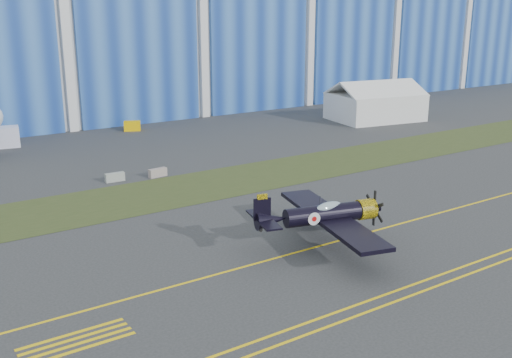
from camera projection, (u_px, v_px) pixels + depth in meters
ground at (265, 231)px, 48.44m from camera, size 260.00×260.00×0.00m
grass_median at (185, 189)px, 59.62m from camera, size 260.00×10.00×0.02m
hangar at (25, 23)px, 101.65m from camera, size 220.00×45.70×30.00m
taxiway_centreline at (303, 251)px, 44.45m from camera, size 200.00×0.20×0.02m
edge_line_near at (398, 300)px, 36.86m from camera, size 80.00×0.20×0.02m
edge_line_far at (387, 294)px, 37.66m from camera, size 80.00×0.20×0.02m
hold_short_ladder at (76, 341)px, 32.33m from camera, size 6.00×2.40×0.02m
warbird at (323, 214)px, 44.48m from camera, size 14.52×16.22×4.10m
tent at (375, 100)px, 95.95m from camera, size 15.23×12.21×6.39m
tug at (132, 126)px, 88.04m from camera, size 2.75×2.31×1.37m
gse_box at (362, 100)px, 110.37m from camera, size 3.67×2.58×2.00m
barrier_a at (115, 177)px, 62.14m from camera, size 2.02×0.68×0.90m
barrier_b at (158, 173)px, 63.87m from camera, size 2.06×0.83×0.90m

